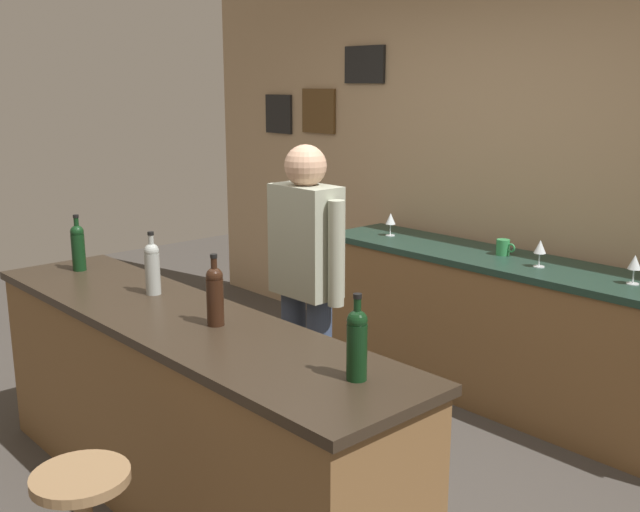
{
  "coord_description": "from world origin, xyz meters",
  "views": [
    {
      "loc": [
        2.69,
        -2.02,
        1.91
      ],
      "look_at": [
        -0.01,
        0.45,
        1.05
      ],
      "focal_mm": 41.36,
      "sensor_mm": 36.0,
      "label": 1
    }
  ],
  "objects_px": {
    "wine_bottle_d": "(357,342)",
    "wine_glass_a": "(391,220)",
    "bartender": "(306,280)",
    "wine_bottle_a": "(78,246)",
    "wine_glass_b": "(540,248)",
    "coffee_mug": "(503,247)",
    "wine_bottle_b": "(152,267)",
    "wine_bottle_c": "(215,294)",
    "wine_glass_c": "(635,263)"
  },
  "relations": [
    {
      "from": "bartender",
      "to": "wine_glass_c",
      "type": "xyz_separation_m",
      "value": [
        1.1,
        1.27,
        0.07
      ]
    },
    {
      "from": "wine_bottle_c",
      "to": "coffee_mug",
      "type": "height_order",
      "value": "wine_bottle_c"
    },
    {
      "from": "bartender",
      "to": "wine_bottle_d",
      "type": "distance_m",
      "value": 1.27
    },
    {
      "from": "bartender",
      "to": "coffee_mug",
      "type": "relative_size",
      "value": 12.96
    },
    {
      "from": "wine_glass_c",
      "to": "wine_glass_a",
      "type": "bearing_deg",
      "value": -179.84
    },
    {
      "from": "wine_bottle_b",
      "to": "wine_glass_a",
      "type": "relative_size",
      "value": 1.97
    },
    {
      "from": "wine_bottle_d",
      "to": "wine_glass_c",
      "type": "bearing_deg",
      "value": 88.64
    },
    {
      "from": "bartender",
      "to": "wine_glass_b",
      "type": "bearing_deg",
      "value": 65.05
    },
    {
      "from": "wine_bottle_a",
      "to": "wine_bottle_c",
      "type": "bearing_deg",
      "value": 0.63
    },
    {
      "from": "wine_glass_a",
      "to": "wine_bottle_d",
      "type": "bearing_deg",
      "value": -50.36
    },
    {
      "from": "bartender",
      "to": "wine_bottle_b",
      "type": "distance_m",
      "value": 0.77
    },
    {
      "from": "wine_bottle_a",
      "to": "wine_bottle_b",
      "type": "distance_m",
      "value": 0.68
    },
    {
      "from": "wine_bottle_b",
      "to": "wine_glass_c",
      "type": "height_order",
      "value": "wine_bottle_b"
    },
    {
      "from": "wine_glass_b",
      "to": "wine_bottle_c",
      "type": "bearing_deg",
      "value": -99.62
    },
    {
      "from": "wine_glass_b",
      "to": "coffee_mug",
      "type": "relative_size",
      "value": 1.24
    },
    {
      "from": "wine_bottle_a",
      "to": "wine_glass_b",
      "type": "bearing_deg",
      "value": 50.97
    },
    {
      "from": "wine_bottle_a",
      "to": "wine_bottle_b",
      "type": "height_order",
      "value": "same"
    },
    {
      "from": "bartender",
      "to": "wine_bottle_a",
      "type": "height_order",
      "value": "bartender"
    },
    {
      "from": "bartender",
      "to": "wine_glass_c",
      "type": "distance_m",
      "value": 1.69
    },
    {
      "from": "wine_bottle_d",
      "to": "wine_glass_c",
      "type": "xyz_separation_m",
      "value": [
        0.05,
        1.97,
        -0.05
      ]
    },
    {
      "from": "wine_bottle_a",
      "to": "wine_bottle_c",
      "type": "relative_size",
      "value": 1.0
    },
    {
      "from": "wine_bottle_a",
      "to": "wine_bottle_d",
      "type": "xyz_separation_m",
      "value": [
        2.08,
        0.04,
        0.0
      ]
    },
    {
      "from": "wine_bottle_a",
      "to": "wine_bottle_c",
      "type": "height_order",
      "value": "same"
    },
    {
      "from": "wine_bottle_b",
      "to": "wine_glass_b",
      "type": "relative_size",
      "value": 1.97
    },
    {
      "from": "wine_bottle_a",
      "to": "coffee_mug",
      "type": "xyz_separation_m",
      "value": [
        1.29,
        2.08,
        -0.11
      ]
    },
    {
      "from": "bartender",
      "to": "wine_bottle_b",
      "type": "relative_size",
      "value": 5.29
    },
    {
      "from": "wine_bottle_b",
      "to": "wine_glass_b",
      "type": "bearing_deg",
      "value": 64.28
    },
    {
      "from": "wine_bottle_d",
      "to": "wine_glass_a",
      "type": "bearing_deg",
      "value": 129.64
    },
    {
      "from": "bartender",
      "to": "wine_bottle_a",
      "type": "distance_m",
      "value": 1.27
    },
    {
      "from": "wine_bottle_a",
      "to": "wine_bottle_c",
      "type": "distance_m",
      "value": 1.27
    },
    {
      "from": "wine_glass_c",
      "to": "wine_bottle_b",
      "type": "bearing_deg",
      "value": -126.56
    },
    {
      "from": "wine_bottle_b",
      "to": "wine_bottle_c",
      "type": "xyz_separation_m",
      "value": [
        0.59,
        -0.05,
        0.0
      ]
    },
    {
      "from": "coffee_mug",
      "to": "wine_glass_a",
      "type": "bearing_deg",
      "value": -175.01
    },
    {
      "from": "wine_glass_a",
      "to": "coffee_mug",
      "type": "distance_m",
      "value": 0.85
    },
    {
      "from": "wine_bottle_c",
      "to": "wine_bottle_a",
      "type": "bearing_deg",
      "value": -179.37
    },
    {
      "from": "wine_bottle_c",
      "to": "bartender",
      "type": "bearing_deg",
      "value": 108.77
    },
    {
      "from": "wine_bottle_d",
      "to": "wine_glass_a",
      "type": "xyz_separation_m",
      "value": [
        -1.63,
        1.97,
        -0.05
      ]
    },
    {
      "from": "wine_bottle_c",
      "to": "wine_bottle_d",
      "type": "height_order",
      "value": "same"
    },
    {
      "from": "wine_bottle_b",
      "to": "wine_bottle_d",
      "type": "distance_m",
      "value": 1.4
    },
    {
      "from": "wine_bottle_a",
      "to": "wine_glass_a",
      "type": "distance_m",
      "value": 2.05
    },
    {
      "from": "wine_bottle_d",
      "to": "wine_glass_b",
      "type": "relative_size",
      "value": 1.97
    },
    {
      "from": "wine_glass_a",
      "to": "wine_glass_c",
      "type": "height_order",
      "value": "same"
    },
    {
      "from": "wine_bottle_a",
      "to": "wine_glass_c",
      "type": "relative_size",
      "value": 1.97
    },
    {
      "from": "coffee_mug",
      "to": "wine_bottle_c",
      "type": "bearing_deg",
      "value": -90.72
    },
    {
      "from": "wine_glass_b",
      "to": "wine_glass_c",
      "type": "distance_m",
      "value": 0.52
    },
    {
      "from": "wine_bottle_a",
      "to": "coffee_mug",
      "type": "relative_size",
      "value": 2.45
    },
    {
      "from": "wine_bottle_d",
      "to": "wine_glass_b",
      "type": "xyz_separation_m",
      "value": [
        -0.48,
        1.94,
        -0.05
      ]
    },
    {
      "from": "wine_glass_a",
      "to": "wine_glass_b",
      "type": "relative_size",
      "value": 1.0
    },
    {
      "from": "wine_bottle_b",
      "to": "coffee_mug",
      "type": "bearing_deg",
      "value": 73.03
    },
    {
      "from": "wine_bottle_a",
      "to": "wine_bottle_b",
      "type": "bearing_deg",
      "value": 5.09
    }
  ]
}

